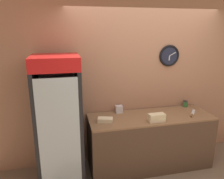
# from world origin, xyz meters

# --- Properties ---
(wall_back) EXTENTS (5.20, 0.09, 2.70)m
(wall_back) POSITION_xyz_m (0.00, 1.27, 1.35)
(wall_back) COLOR #AD7A5B
(wall_back) RESTS_ON ground_plane
(prep_counter) EXTENTS (1.95, 0.67, 0.87)m
(prep_counter) POSITION_xyz_m (0.00, 0.89, 0.43)
(prep_counter) COLOR #4C3828
(prep_counter) RESTS_ON ground_plane
(beverage_cooler) EXTENTS (0.62, 0.71, 1.86)m
(beverage_cooler) POSITION_xyz_m (-1.40, 0.91, 1.00)
(beverage_cooler) COLOR black
(beverage_cooler) RESTS_ON ground_plane
(sandwich_stack_bottom) EXTENTS (0.25, 0.12, 0.06)m
(sandwich_stack_bottom) POSITION_xyz_m (-0.00, 0.67, 0.90)
(sandwich_stack_bottom) COLOR beige
(sandwich_stack_bottom) RESTS_ON prep_counter
(sandwich_stack_middle) EXTENTS (0.25, 0.12, 0.06)m
(sandwich_stack_middle) POSITION_xyz_m (-0.00, 0.67, 0.95)
(sandwich_stack_middle) COLOR beige
(sandwich_stack_middle) RESTS_ON sandwich_stack_bottom
(sandwich_flat_left) EXTENTS (0.24, 0.18, 0.06)m
(sandwich_flat_left) POSITION_xyz_m (-0.74, 0.83, 0.90)
(sandwich_flat_left) COLOR beige
(sandwich_flat_left) RESTS_ON prep_counter
(chefs_knife) EXTENTS (0.26, 0.31, 0.02)m
(chefs_knife) POSITION_xyz_m (0.67, 0.79, 0.87)
(chefs_knife) COLOR silver
(chefs_knife) RESTS_ON prep_counter
(condiment_jar) EXTENTS (0.08, 0.08, 0.11)m
(condiment_jar) POSITION_xyz_m (0.76, 1.16, 0.92)
(condiment_jar) COLOR #336B38
(condiment_jar) RESTS_ON prep_counter
(napkin_dispenser) EXTENTS (0.11, 0.09, 0.12)m
(napkin_dispenser) POSITION_xyz_m (-0.45, 1.14, 0.93)
(napkin_dispenser) COLOR silver
(napkin_dispenser) RESTS_ON prep_counter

